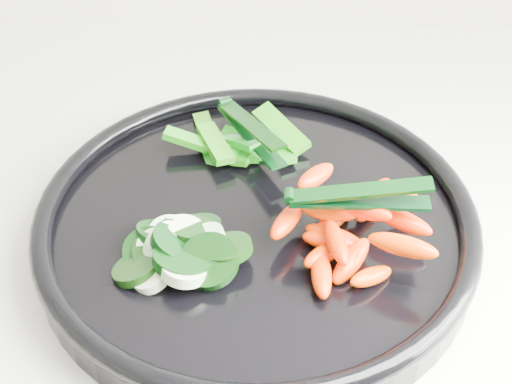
{
  "coord_description": "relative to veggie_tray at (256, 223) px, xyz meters",
  "views": [
    {
      "loc": [
        0.18,
        1.17,
        1.37
      ],
      "look_at": [
        0.17,
        1.61,
        0.99
      ],
      "focal_mm": 50.0,
      "sensor_mm": 36.0,
      "label": 1
    }
  ],
  "objects": [
    {
      "name": "cucumber_pile",
      "position": [
        -0.06,
        -0.04,
        0.01
      ],
      "size": [
        0.12,
        0.11,
        0.04
      ],
      "color": "black",
      "rests_on": "veggie_tray"
    },
    {
      "name": "tong_carrot",
      "position": [
        0.08,
        -0.03,
        0.05
      ],
      "size": [
        0.11,
        0.02,
        0.02
      ],
      "color": "black",
      "rests_on": "carrot_pile"
    },
    {
      "name": "carrot_pile",
      "position": [
        0.08,
        -0.03,
        0.02
      ],
      "size": [
        0.14,
        0.15,
        0.05
      ],
      "color": "#EA4400",
      "rests_on": "veggie_tray"
    },
    {
      "name": "pepper_pile",
      "position": [
        -0.02,
        0.1,
        0.01
      ],
      "size": [
        0.14,
        0.09,
        0.04
      ],
      "color": "#10720A",
      "rests_on": "veggie_tray"
    },
    {
      "name": "tong_pepper",
      "position": [
        -0.01,
        0.1,
        0.03
      ],
      "size": [
        0.07,
        0.11,
        0.02
      ],
      "color": "black",
      "rests_on": "pepper_pile"
    },
    {
      "name": "veggie_tray",
      "position": [
        0.0,
        0.0,
        0.0
      ],
      "size": [
        0.48,
        0.48,
        0.04
      ],
      "color": "black",
      "rests_on": "counter"
    }
  ]
}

